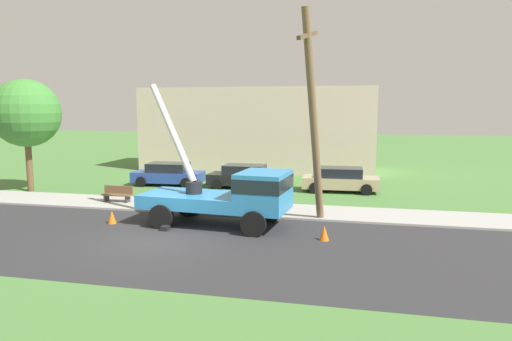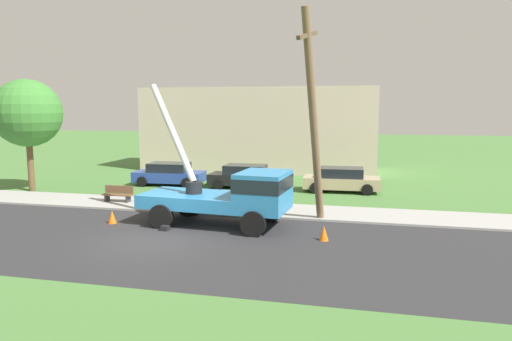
{
  "view_description": "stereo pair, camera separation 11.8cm",
  "coord_description": "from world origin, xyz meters",
  "px_view_note": "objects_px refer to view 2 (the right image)",
  "views": [
    {
      "loc": [
        7.51,
        -15.67,
        4.96
      ],
      "look_at": [
        2.98,
        4.08,
        2.2
      ],
      "focal_mm": 32.97,
      "sensor_mm": 36.0,
      "label": 1
    },
    {
      "loc": [
        7.62,
        -15.65,
        4.96
      ],
      "look_at": [
        2.98,
        4.08,
        2.2
      ],
      "focal_mm": 32.97,
      "sensor_mm": 36.0,
      "label": 2
    }
  ],
  "objects_px": {
    "parked_sedan_blue": "(169,174)",
    "parked_sedan_black": "(245,176)",
    "roadside_tree_near": "(27,113)",
    "traffic_cone_ahead": "(324,233)",
    "leaning_utility_pole": "(313,117)",
    "park_bench": "(118,194)",
    "utility_truck": "(233,193)",
    "traffic_cone_behind": "(112,217)",
    "parked_sedan_tan": "(341,180)"
  },
  "relations": [
    {
      "from": "parked_sedan_blue",
      "to": "parked_sedan_black",
      "type": "distance_m",
      "value": 4.98
    },
    {
      "from": "parked_sedan_black",
      "to": "roadside_tree_near",
      "type": "distance_m",
      "value": 13.23
    },
    {
      "from": "traffic_cone_ahead",
      "to": "parked_sedan_black",
      "type": "distance_m",
      "value": 11.89
    },
    {
      "from": "leaning_utility_pole",
      "to": "park_bench",
      "type": "height_order",
      "value": "leaning_utility_pole"
    },
    {
      "from": "utility_truck",
      "to": "leaning_utility_pole",
      "type": "height_order",
      "value": "leaning_utility_pole"
    },
    {
      "from": "parked_sedan_black",
      "to": "leaning_utility_pole",
      "type": "bearing_deg",
      "value": -58.5
    },
    {
      "from": "utility_truck",
      "to": "leaning_utility_pole",
      "type": "distance_m",
      "value": 4.54
    },
    {
      "from": "leaning_utility_pole",
      "to": "parked_sedan_black",
      "type": "xyz_separation_m",
      "value": [
        -5.01,
        8.17,
        -3.82
      ]
    },
    {
      "from": "traffic_cone_ahead",
      "to": "park_bench",
      "type": "relative_size",
      "value": 0.35
    },
    {
      "from": "utility_truck",
      "to": "parked_sedan_blue",
      "type": "relative_size",
      "value": 1.5
    },
    {
      "from": "utility_truck",
      "to": "traffic_cone_ahead",
      "type": "xyz_separation_m",
      "value": [
        3.85,
        -1.24,
        -1.13
      ]
    },
    {
      "from": "traffic_cone_ahead",
      "to": "parked_sedan_blue",
      "type": "xyz_separation_m",
      "value": [
        -10.7,
        10.34,
        0.43
      ]
    },
    {
      "from": "traffic_cone_behind",
      "to": "roadside_tree_near",
      "type": "bearing_deg",
      "value": 145.66
    },
    {
      "from": "leaning_utility_pole",
      "to": "parked_sedan_blue",
      "type": "xyz_separation_m",
      "value": [
        -9.98,
        8.08,
        -3.82
      ]
    },
    {
      "from": "leaning_utility_pole",
      "to": "traffic_cone_ahead",
      "type": "bearing_deg",
      "value": -72.34
    },
    {
      "from": "traffic_cone_ahead",
      "to": "leaning_utility_pole",
      "type": "bearing_deg",
      "value": 107.66
    },
    {
      "from": "traffic_cone_ahead",
      "to": "parked_sedan_tan",
      "type": "distance_m",
      "value": 10.45
    },
    {
      "from": "utility_truck",
      "to": "parked_sedan_black",
      "type": "relative_size",
      "value": 1.53
    },
    {
      "from": "parked_sedan_tan",
      "to": "utility_truck",
      "type": "bearing_deg",
      "value": -113.2
    },
    {
      "from": "leaning_utility_pole",
      "to": "roadside_tree_near",
      "type": "distance_m",
      "value": 17.56
    },
    {
      "from": "traffic_cone_behind",
      "to": "roadside_tree_near",
      "type": "xyz_separation_m",
      "value": [
        -8.7,
        5.94,
        4.29
      ]
    },
    {
      "from": "leaning_utility_pole",
      "to": "traffic_cone_ahead",
      "type": "distance_m",
      "value": 4.87
    },
    {
      "from": "leaning_utility_pole",
      "to": "traffic_cone_ahead",
      "type": "height_order",
      "value": "leaning_utility_pole"
    },
    {
      "from": "parked_sedan_black",
      "to": "roadside_tree_near",
      "type": "bearing_deg",
      "value": -161.93
    },
    {
      "from": "parked_sedan_black",
      "to": "parked_sedan_tan",
      "type": "distance_m",
      "value": 5.82
    },
    {
      "from": "leaning_utility_pole",
      "to": "traffic_cone_behind",
      "type": "relative_size",
      "value": 15.76
    },
    {
      "from": "traffic_cone_ahead",
      "to": "park_bench",
      "type": "bearing_deg",
      "value": 157.93
    },
    {
      "from": "leaning_utility_pole",
      "to": "parked_sedan_tan",
      "type": "height_order",
      "value": "leaning_utility_pole"
    },
    {
      "from": "utility_truck",
      "to": "parked_sedan_black",
      "type": "xyz_separation_m",
      "value": [
        -1.87,
        9.18,
        -0.7
      ]
    },
    {
      "from": "parked_sedan_blue",
      "to": "roadside_tree_near",
      "type": "bearing_deg",
      "value": -151.42
    },
    {
      "from": "parked_sedan_black",
      "to": "park_bench",
      "type": "relative_size",
      "value": 2.75
    },
    {
      "from": "traffic_cone_ahead",
      "to": "roadside_tree_near",
      "type": "bearing_deg",
      "value": 159.91
    },
    {
      "from": "parked_sedan_black",
      "to": "parked_sedan_tan",
      "type": "height_order",
      "value": "same"
    },
    {
      "from": "utility_truck",
      "to": "traffic_cone_behind",
      "type": "bearing_deg",
      "value": -172.48
    },
    {
      "from": "traffic_cone_behind",
      "to": "parked_sedan_black",
      "type": "bearing_deg",
      "value": 71.32
    },
    {
      "from": "traffic_cone_ahead",
      "to": "park_bench",
      "type": "xyz_separation_m",
      "value": [
        -10.97,
        4.45,
        0.18
      ]
    },
    {
      "from": "leaning_utility_pole",
      "to": "park_bench",
      "type": "relative_size",
      "value": 5.52
    },
    {
      "from": "park_bench",
      "to": "parked_sedan_tan",
      "type": "bearing_deg",
      "value": 28.43
    },
    {
      "from": "utility_truck",
      "to": "traffic_cone_behind",
      "type": "xyz_separation_m",
      "value": [
        -5.21,
        -0.69,
        -1.13
      ]
    },
    {
      "from": "park_bench",
      "to": "leaning_utility_pole",
      "type": "bearing_deg",
      "value": -12.09
    },
    {
      "from": "leaning_utility_pole",
      "to": "roadside_tree_near",
      "type": "height_order",
      "value": "leaning_utility_pole"
    },
    {
      "from": "utility_truck",
      "to": "parked_sedan_tan",
      "type": "relative_size",
      "value": 1.51
    },
    {
      "from": "roadside_tree_near",
      "to": "parked_sedan_blue",
      "type": "bearing_deg",
      "value": 28.58
    },
    {
      "from": "park_bench",
      "to": "roadside_tree_near",
      "type": "height_order",
      "value": "roadside_tree_near"
    },
    {
      "from": "utility_truck",
      "to": "traffic_cone_ahead",
      "type": "height_order",
      "value": "utility_truck"
    },
    {
      "from": "parked_sedan_tan",
      "to": "roadside_tree_near",
      "type": "height_order",
      "value": "roadside_tree_near"
    },
    {
      "from": "park_bench",
      "to": "parked_sedan_black",
      "type": "bearing_deg",
      "value": 48.69
    },
    {
      "from": "traffic_cone_ahead",
      "to": "parked_sedan_blue",
      "type": "height_order",
      "value": "parked_sedan_blue"
    },
    {
      "from": "parked_sedan_blue",
      "to": "parked_sedan_tan",
      "type": "distance_m",
      "value": 10.79
    },
    {
      "from": "parked_sedan_tan",
      "to": "roadside_tree_near",
      "type": "distance_m",
      "value": 18.68
    }
  ]
}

